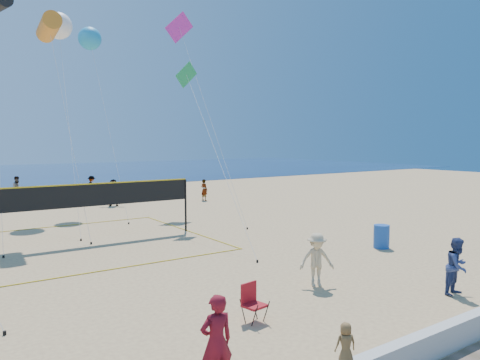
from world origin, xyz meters
TOP-DOWN VIEW (x-y plane):
  - ground at (0.00, 0.00)m, footprint 120.00×120.00m
  - woman at (-2.31, -1.45)m, footprint 0.68×0.47m
  - toddler at (-0.61, -3.02)m, footprint 0.45×0.38m
  - bystander_a at (6.36, -1.06)m, footprint 0.88×0.71m
  - bystander_b at (3.51, 1.91)m, footprint 1.25×1.08m
  - far_person_1 at (4.67, 23.06)m, footprint 1.80×1.26m
  - far_person_2 at (11.38, 22.02)m, footprint 0.54×0.68m
  - far_person_3 at (-0.26, 29.95)m, footprint 1.10×0.98m
  - far_person_4 at (5.14, 29.37)m, footprint 0.72×1.15m
  - camp_chair at (0.14, 0.76)m, footprint 0.60×0.71m
  - trash_barrel at (9.47, 4.10)m, footprint 0.80×0.80m
  - volleyball_net at (-0.41, 12.29)m, footprint 10.10×9.95m
  - kite_2 at (-0.99, 15.67)m, footprint 1.13×4.91m
  - kite_4 at (5.61, 13.68)m, footprint 2.83×9.32m
  - kite_5 at (8.27, 19.56)m, footprint 2.17×9.40m
  - kite_6 at (1.05, 21.91)m, footprint 2.58×10.00m
  - kite_7 at (3.21, 22.74)m, footprint 1.55×7.87m

SIDE VIEW (x-z plane):
  - ground at x=0.00m, z-range 0.00..0.00m
  - trash_barrel at x=9.47m, z-range 0.00..0.99m
  - camp_chair at x=0.14m, z-range 0.01..1.09m
  - far_person_2 at x=11.38m, z-range 0.00..1.62m
  - bystander_b at x=3.51m, z-range 0.00..1.68m
  - far_person_4 at x=5.14m, z-range 0.00..1.70m
  - bystander_a at x=6.36m, z-range 0.00..1.70m
  - woman at x=-2.31m, z-range 0.00..1.78m
  - far_person_3 at x=-0.26m, z-range 0.00..1.86m
  - far_person_1 at x=4.67m, z-range 0.00..1.87m
  - toddler at x=-0.61m, z-range 0.60..1.38m
  - volleyball_net at x=-0.41m, z-range 0.51..3.18m
  - kite_4 at x=5.61m, z-range 3.09..11.95m
  - kite_2 at x=-0.99m, z-range 4.70..15.28m
  - kite_7 at x=3.21m, z-range 5.22..17.17m
  - kite_5 at x=8.27m, z-range 4.97..18.11m
  - kite_6 at x=1.05m, z-range 5.37..17.74m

